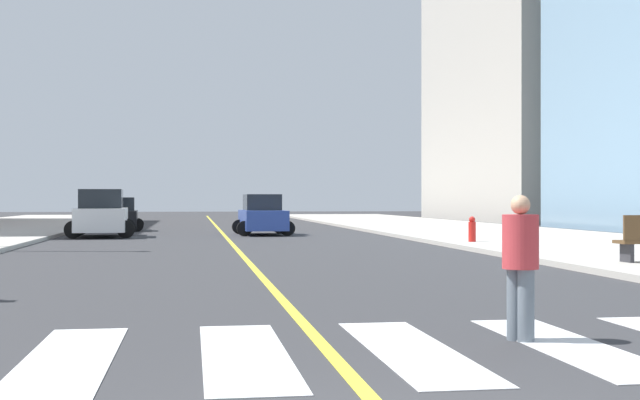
{
  "coord_description": "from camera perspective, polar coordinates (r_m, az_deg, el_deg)",
  "views": [
    {
      "loc": [
        -1.45,
        -5.01,
        1.64
      ],
      "look_at": [
        4.51,
        34.66,
        1.61
      ],
      "focal_mm": 47.89,
      "sensor_mm": 36.0,
      "label": 1
    }
  ],
  "objects": [
    {
      "name": "sidewalk_kerb_east",
      "position": [
        28.53,
        20.09,
        -3.1
      ],
      "size": [
        10.0,
        120.0,
        0.15
      ],
      "primitive_type": "cube",
      "color": "#B2ADA3",
      "rests_on": "ground"
    },
    {
      "name": "pedestrian_crossing",
      "position": [
        10.13,
        13.25,
        -3.96
      ],
      "size": [
        0.42,
        0.42,
        1.69
      ],
      "rotation": [
        0.0,
        0.0,
        1.98
      ],
      "color": "slate",
      "rests_on": "ground"
    },
    {
      "name": "fire_hydrant",
      "position": [
        30.4,
        10.13,
        -1.96
      ],
      "size": [
        0.26,
        0.26,
        0.89
      ],
      "color": "red",
      "rests_on": "sidewalk_kerb_east"
    },
    {
      "name": "car_white_second",
      "position": [
        38.25,
        -14.38,
        -0.96
      ],
      "size": [
        3.03,
        4.72,
        2.07
      ],
      "rotation": [
        0.0,
        0.0,
        0.04
      ],
      "color": "silver",
      "rests_on": "ground"
    },
    {
      "name": "crosswalk_paint",
      "position": [
        9.27,
        0.6,
        -10.1
      ],
      "size": [
        13.5,
        4.0,
        0.01
      ],
      "color": "silver",
      "rests_on": "ground"
    },
    {
      "name": "parking_garage_concrete",
      "position": [
        71.21,
        16.48,
        8.14
      ],
      "size": [
        18.0,
        24.0,
        23.35
      ],
      "primitive_type": "cube",
      "color": "#B2ADA3",
      "rests_on": "ground"
    },
    {
      "name": "car_black_nearest",
      "position": [
        45.47,
        -13.23,
        -1.0
      ],
      "size": [
        2.55,
        3.97,
        1.74
      ],
      "rotation": [
        0.0,
        0.0,
        0.05
      ],
      "color": "black",
      "rests_on": "ground"
    },
    {
      "name": "lane_divider_paint",
      "position": [
        45.06,
        -6.69,
        -2.04
      ],
      "size": [
        0.16,
        80.0,
        0.01
      ],
      "primitive_type": "cube",
      "color": "yellow",
      "rests_on": "ground"
    },
    {
      "name": "car_blue_third",
      "position": [
        39.48,
        -3.87,
        -1.07
      ],
      "size": [
        2.71,
        4.25,
        1.87
      ],
      "rotation": [
        0.0,
        0.0,
        3.18
      ],
      "color": "#2D479E",
      "rests_on": "ground"
    }
  ]
}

